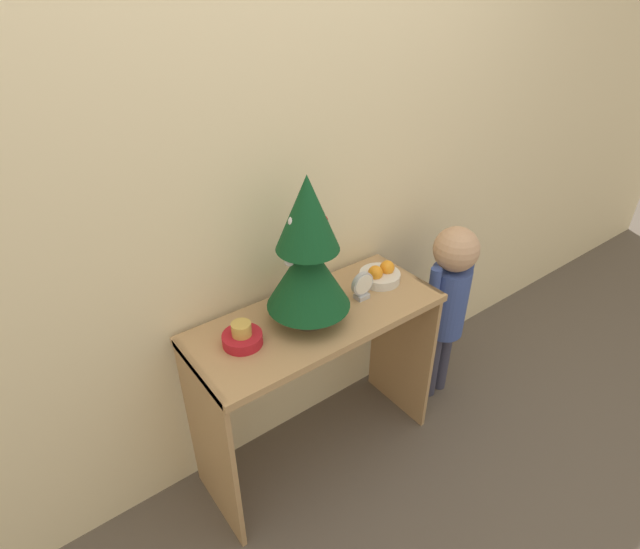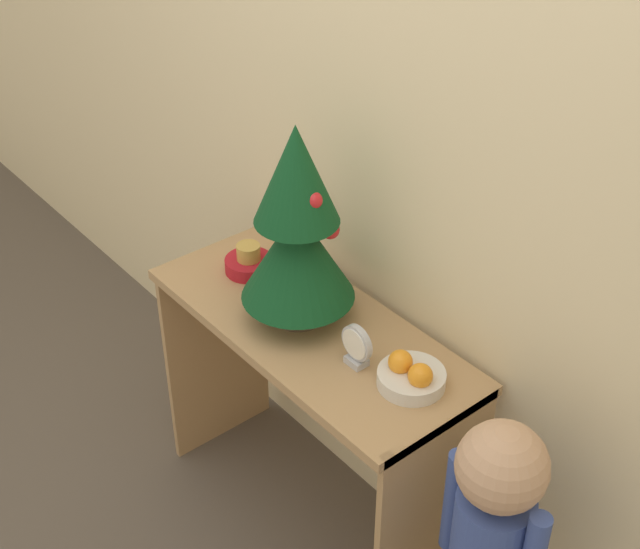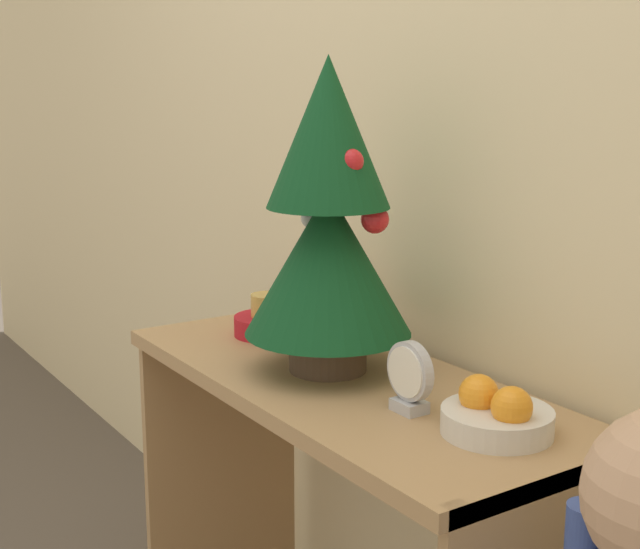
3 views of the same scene
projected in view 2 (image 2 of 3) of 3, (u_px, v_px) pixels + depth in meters
ground_plane at (259, 548)px, 2.77m from camera, size 12.00×12.00×0.00m
back_wall at (385, 142)px, 2.31m from camera, size 7.00×0.05×2.50m
console_table at (310, 378)px, 2.55m from camera, size 1.02×0.42×0.78m
mini_tree at (297, 229)px, 2.31m from camera, size 0.31×0.31×0.58m
fruit_bowl at (411, 376)px, 2.21m from camera, size 0.17×0.17×0.09m
singing_bowl at (249, 262)px, 2.63m from camera, size 0.14×0.14×0.09m
desk_clock at (357, 346)px, 2.26m from camera, size 0.10×0.04×0.12m
child_figure at (491, 536)px, 2.04m from camera, size 0.28×0.21×0.96m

